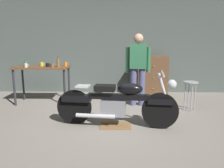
{
  "coord_description": "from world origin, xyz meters",
  "views": [
    {
      "loc": [
        0.12,
        -3.86,
        1.57
      ],
      "look_at": [
        0.04,
        0.7,
        0.65
      ],
      "focal_mm": 36.63,
      "sensor_mm": 36.0,
      "label": 1
    }
  ],
  "objects": [
    {
      "name": "mug_yellow_tall",
      "position": [
        -1.68,
        1.63,
        0.95
      ],
      "size": [
        0.12,
        0.09,
        0.1
      ],
      "color": "yellow",
      "rests_on": "workbench"
    },
    {
      "name": "ground_plane",
      "position": [
        0.0,
        0.0,
        0.0
      ],
      "size": [
        12.0,
        12.0,
        0.0
      ],
      "primitive_type": "plane",
      "color": "gray"
    },
    {
      "name": "drip_tray",
      "position": [
        0.11,
        0.07,
        0.01
      ],
      "size": [
        0.56,
        0.4,
        0.01
      ],
      "primitive_type": "cube",
      "color": "olive",
      "rests_on": "ground_plane"
    },
    {
      "name": "workbench",
      "position": [
        -1.67,
        1.57,
        0.79
      ],
      "size": [
        1.3,
        0.64,
        0.9
      ],
      "color": "brown",
      "rests_on": "ground_plane"
    },
    {
      "name": "mug_black_matte",
      "position": [
        -1.5,
        1.49,
        0.94
      ],
      "size": [
        0.11,
        0.08,
        0.09
      ],
      "color": "black",
      "rests_on": "workbench"
    },
    {
      "name": "back_wall",
      "position": [
        0.0,
        2.8,
        1.55
      ],
      "size": [
        8.0,
        0.12,
        3.1
      ],
      "primitive_type": "cube",
      "color": "#56605B",
      "rests_on": "ground_plane"
    },
    {
      "name": "mug_orange_travel",
      "position": [
        -1.11,
        1.64,
        0.95
      ],
      "size": [
        0.11,
        0.07,
        0.1
      ],
      "color": "orange",
      "rests_on": "workbench"
    },
    {
      "name": "mug_green_speckled",
      "position": [
        -2.08,
        1.65,
        0.96
      ],
      "size": [
        0.12,
        0.08,
        0.11
      ],
      "color": "#3D7F4C",
      "rests_on": "workbench"
    },
    {
      "name": "motorcycle",
      "position": [
        0.14,
        0.06,
        0.45
      ],
      "size": [
        2.18,
        0.61,
        1.0
      ],
      "rotation": [
        0.0,
        0.0,
        -0.12
      ],
      "color": "black",
      "rests_on": "ground_plane"
    },
    {
      "name": "mug_white_ceramic",
      "position": [
        -1.97,
        1.37,
        0.95
      ],
      "size": [
        0.1,
        0.07,
        0.09
      ],
      "color": "white",
      "rests_on": "workbench"
    },
    {
      "name": "bottle",
      "position": [
        -1.25,
        1.48,
        1.0
      ],
      "size": [
        0.06,
        0.06,
        0.24
      ],
      "color": "olive",
      "rests_on": "workbench"
    },
    {
      "name": "shop_stool",
      "position": [
        1.75,
        1.04,
        0.5
      ],
      "size": [
        0.32,
        0.32,
        0.64
      ],
      "color": "#B2B2B7",
      "rests_on": "ground_plane"
    },
    {
      "name": "wooden_dresser",
      "position": [
        1.1,
        2.3,
        0.55
      ],
      "size": [
        0.8,
        0.47,
        1.1
      ],
      "color": "brown",
      "rests_on": "ground_plane"
    },
    {
      "name": "person_standing",
      "position": [
        0.62,
        1.4,
        0.93
      ],
      "size": [
        0.57,
        0.24,
        1.67
      ],
      "rotation": [
        0.0,
        0.0,
        3.08
      ],
      "color": "slate",
      "rests_on": "ground_plane"
    },
    {
      "name": "mug_brown_stoneware",
      "position": [
        -1.36,
        1.39,
        0.95
      ],
      "size": [
        0.12,
        0.09,
        0.1
      ],
      "color": "brown",
      "rests_on": "workbench"
    }
  ]
}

